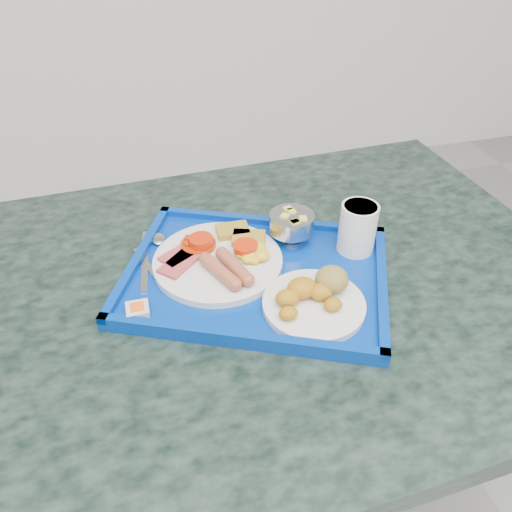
{
  "coord_description": "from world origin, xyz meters",
  "views": [
    {
      "loc": [
        -0.17,
        0.4,
        1.43
      ],
      "look_at": [
        0.01,
        1.08,
        0.88
      ],
      "focal_mm": 35.0,
      "sensor_mm": 36.0,
      "label": 1
    }
  ],
  "objects_px": {
    "fruit_bowl": "(292,223)",
    "bread_plate": "(315,297)",
    "juice_cup": "(358,227)",
    "table": "(237,361)",
    "main_plate": "(222,258)",
    "tray": "(256,276)"
  },
  "relations": [
    {
      "from": "table",
      "to": "juice_cup",
      "type": "bearing_deg",
      "value": 5.66
    },
    {
      "from": "main_plate",
      "to": "bread_plate",
      "type": "xyz_separation_m",
      "value": [
        0.13,
        -0.15,
        0.01
      ]
    },
    {
      "from": "fruit_bowl",
      "to": "bread_plate",
      "type": "bearing_deg",
      "value": -96.09
    },
    {
      "from": "bread_plate",
      "to": "juice_cup",
      "type": "height_order",
      "value": "juice_cup"
    },
    {
      "from": "table",
      "to": "bread_plate",
      "type": "bearing_deg",
      "value": -41.56
    },
    {
      "from": "table",
      "to": "main_plate",
      "type": "height_order",
      "value": "main_plate"
    },
    {
      "from": "tray",
      "to": "juice_cup",
      "type": "bearing_deg",
      "value": 5.88
    },
    {
      "from": "table",
      "to": "juice_cup",
      "type": "distance_m",
      "value": 0.38
    },
    {
      "from": "tray",
      "to": "fruit_bowl",
      "type": "relative_size",
      "value": 6.48
    },
    {
      "from": "table",
      "to": "bread_plate",
      "type": "height_order",
      "value": "bread_plate"
    },
    {
      "from": "table",
      "to": "main_plate",
      "type": "distance_m",
      "value": 0.25
    },
    {
      "from": "main_plate",
      "to": "tray",
      "type": "bearing_deg",
      "value": -39.87
    },
    {
      "from": "table",
      "to": "fruit_bowl",
      "type": "distance_m",
      "value": 0.31
    },
    {
      "from": "main_plate",
      "to": "juice_cup",
      "type": "height_order",
      "value": "juice_cup"
    },
    {
      "from": "bread_plate",
      "to": "fruit_bowl",
      "type": "bearing_deg",
      "value": 83.91
    },
    {
      "from": "fruit_bowl",
      "to": "juice_cup",
      "type": "relative_size",
      "value": 0.89
    },
    {
      "from": "tray",
      "to": "fruit_bowl",
      "type": "xyz_separation_m",
      "value": [
        0.09,
        0.08,
        0.05
      ]
    },
    {
      "from": "table",
      "to": "main_plate",
      "type": "bearing_deg",
      "value": 104.4
    },
    {
      "from": "main_plate",
      "to": "fruit_bowl",
      "type": "height_order",
      "value": "fruit_bowl"
    },
    {
      "from": "bread_plate",
      "to": "fruit_bowl",
      "type": "relative_size",
      "value": 1.98
    },
    {
      "from": "bread_plate",
      "to": "juice_cup",
      "type": "bearing_deg",
      "value": 44.24
    },
    {
      "from": "tray",
      "to": "juice_cup",
      "type": "height_order",
      "value": "juice_cup"
    }
  ]
}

